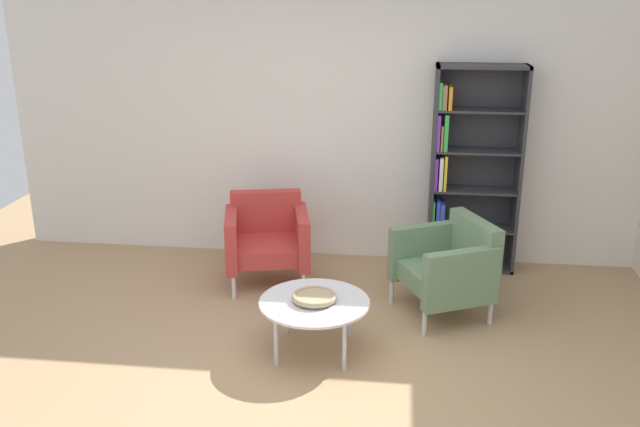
% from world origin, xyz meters
% --- Properties ---
extents(ground_plane, '(8.32, 8.32, 0.00)m').
position_xyz_m(ground_plane, '(0.00, 0.00, 0.00)').
color(ground_plane, tan).
extents(plaster_back_panel, '(6.40, 0.12, 2.90)m').
position_xyz_m(plaster_back_panel, '(0.00, 2.46, 1.45)').
color(plaster_back_panel, silver).
rests_on(plaster_back_panel, ground_plane).
extents(bookshelf_tall, '(0.80, 0.30, 1.90)m').
position_xyz_m(bookshelf_tall, '(1.19, 2.25, 0.93)').
color(bookshelf_tall, '#333338').
rests_on(bookshelf_tall, ground_plane).
extents(coffee_table_low, '(0.80, 0.80, 0.40)m').
position_xyz_m(coffee_table_low, '(-0.00, 0.50, 0.37)').
color(coffee_table_low, silver).
rests_on(coffee_table_low, ground_plane).
extents(decorative_bowl, '(0.32, 0.32, 0.05)m').
position_xyz_m(decorative_bowl, '(-0.00, 0.50, 0.43)').
color(decorative_bowl, tan).
rests_on(decorative_bowl, coffee_table_low).
extents(armchair_corner_red, '(0.84, 0.79, 0.78)m').
position_xyz_m(armchair_corner_red, '(-0.58, 1.70, 0.41)').
color(armchair_corner_red, '#B73833').
rests_on(armchair_corner_red, ground_plane).
extents(armchair_by_bookshelf, '(0.89, 0.92, 0.78)m').
position_xyz_m(armchair_by_bookshelf, '(0.99, 1.26, 0.41)').
color(armchair_by_bookshelf, slate).
rests_on(armchair_by_bookshelf, ground_plane).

